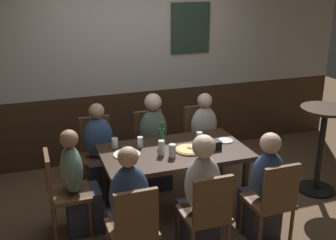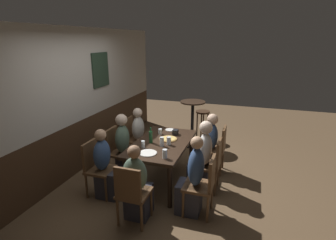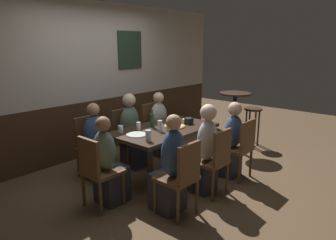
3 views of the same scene
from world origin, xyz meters
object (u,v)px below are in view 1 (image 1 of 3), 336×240
person_left_far (100,158)px  side_bar_table (321,143)px  person_right_near (263,193)px  person_mid_near (200,202)px  plate_white_small (225,141)px  chair_left_far (97,149)px  tumbler_short (199,137)px  person_head_west (78,190)px  pint_glass_stout (161,148)px  pizza (190,150)px  chair_mid_far (151,142)px  beer_bottle_green (162,136)px  plate_white_large (127,154)px  condiment_caddy (215,145)px  person_mid_far (155,147)px  chair_right_near (273,199)px  pint_glass_amber (115,143)px  person_left_near (129,217)px  dining_table (174,158)px  highball_clear (126,163)px  pint_glass_pale (140,142)px  chair_head_west (61,189)px  beer_glass_tall (172,151)px  person_right_far (205,143)px  chair_right_far (200,136)px  chair_left_near (134,226)px

person_left_far → side_bar_table: size_ratio=1.05×
person_right_near → person_mid_near: person_mid_near is taller
person_right_near → plate_white_small: size_ratio=6.34×
chair_left_far → tumbler_short: size_ratio=8.70×
person_head_west → pint_glass_stout: 0.92m
person_right_near → person_mid_near: (-0.67, -0.00, 0.03)m
pizza → person_head_west: bearing=176.8°
chair_mid_far → chair_left_far: bearing=180.0°
chair_left_far → person_mid_near: bearing=-66.5°
beer_bottle_green → plate_white_large: bearing=-164.5°
condiment_caddy → person_mid_far: bearing=117.6°
person_head_west → beer_bottle_green: person_head_west is taller
chair_right_near → pizza: size_ratio=2.94×
plate_white_small → condiment_caddy: bearing=-140.2°
pint_glass_stout → beer_bottle_green: bearing=70.1°
person_head_west → pint_glass_amber: bearing=32.3°
chair_left_far → person_left_near: person_left_near is taller
dining_table → person_mid_near: person_mid_near is taller
pint_glass_stout → pint_glass_amber: bearing=140.2°
chair_mid_far → pint_glass_amber: (-0.57, -0.57, 0.29)m
person_mid_far → side_bar_table: size_ratio=1.10×
highball_clear → person_right_near: bearing=-19.1°
person_left_near → person_mid_near: 0.67m
pizza → pint_glass_pale: size_ratio=2.67×
pizza → beer_bottle_green: 0.33m
side_bar_table → condiment_caddy: bearing=-179.9°
chair_head_west → beer_glass_tall: size_ratio=6.59×
tumbler_short → plate_white_small: bearing=-20.6°
pint_glass_amber → person_left_near: bearing=-95.9°
pizza → beer_bottle_green: (-0.23, 0.23, 0.09)m
person_right_far → person_left_near: 1.92m
person_mid_far → pizza: 0.81m
pint_glass_stout → beer_bottle_green: (0.08, 0.22, 0.04)m
person_left_near → pizza: 1.06m
person_left_near → person_right_near: bearing=0.1°
beer_glass_tall → condiment_caddy: beer_glass_tall is taller
tumbler_short → chair_right_far: bearing=65.4°
dining_table → highball_clear: highball_clear is taller
plate_white_large → plate_white_small: bearing=0.2°
dining_table → beer_glass_tall: 0.22m
person_head_west → pizza: bearing=-3.2°
chair_head_west → plate_white_small: chair_head_west is taller
pint_glass_stout → beer_bottle_green: beer_bottle_green is taller
highball_clear → pizza: bearing=14.5°
tumbler_short → dining_table: bearing=-156.7°
chair_head_west → person_head_west: 0.17m
person_mid_near → plate_white_large: 0.92m
plate_white_large → side_bar_table: (2.29, -0.16, -0.13)m
pint_glass_pale → pint_glass_amber: pint_glass_pale is taller
chair_left_near → plate_white_large: chair_left_near is taller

